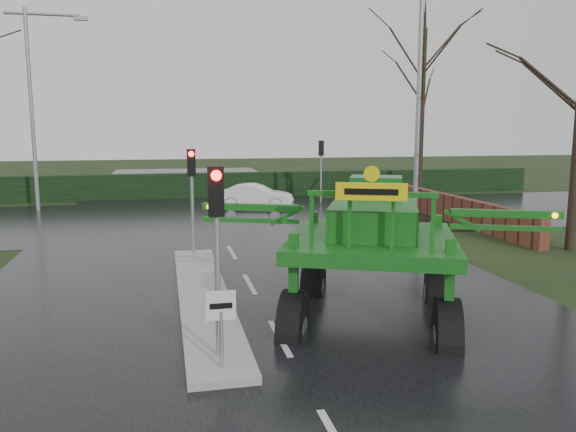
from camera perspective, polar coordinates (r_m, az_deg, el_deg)
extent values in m
plane|color=black|center=(11.47, -0.86, -12.36)|extent=(140.00, 140.00, 0.00)
cube|color=black|center=(21.00, -6.36, -2.61)|extent=(14.00, 80.00, 0.02)
cube|color=black|center=(26.89, -7.74, -0.13)|extent=(80.00, 12.00, 0.02)
cube|color=gray|center=(14.10, -8.59, -8.02)|extent=(1.20, 10.00, 0.16)
cube|color=black|center=(34.71, -8.87, 3.09)|extent=(44.00, 0.90, 1.50)
cube|color=#592D1E|center=(29.56, 12.97, 1.69)|extent=(0.40, 20.00, 1.20)
cylinder|color=gray|center=(9.67, -6.77, -12.42)|extent=(0.07, 0.07, 1.00)
cube|color=silver|center=(9.47, -6.84, -9.03)|extent=(0.50, 0.04, 0.50)
cube|color=black|center=(9.45, -6.83, -9.07)|extent=(0.38, 0.01, 0.10)
cylinder|color=gray|center=(9.81, -7.18, -5.37)|extent=(0.10, 0.10, 3.50)
cube|color=black|center=(9.58, -7.34, 2.49)|extent=(0.26, 0.22, 0.85)
sphere|color=#FF0C07|center=(9.42, -7.30, 4.10)|extent=(0.18, 0.18, 0.18)
cylinder|color=gray|center=(18.16, -9.69, 1.11)|extent=(0.10, 0.10, 3.50)
cube|color=black|center=(18.03, -9.80, 5.36)|extent=(0.26, 0.22, 0.85)
sphere|color=#FF0C07|center=(17.89, -9.80, 6.23)|extent=(0.18, 0.18, 0.18)
cylinder|color=gray|center=(31.77, 3.37, 4.47)|extent=(0.10, 0.10, 3.50)
cube|color=black|center=(31.70, 3.39, 6.90)|extent=(0.26, 0.22, 0.85)
sphere|color=#FF0C07|center=(31.82, 3.33, 7.41)|extent=(0.18, 0.18, 0.18)
cylinder|color=gray|center=(24.89, 13.09, 10.55)|extent=(0.20, 0.20, 10.00)
cylinder|color=gray|center=(31.15, -24.60, 9.59)|extent=(0.20, 0.20, 10.00)
cylinder|color=gray|center=(31.48, -23.67, 18.26)|extent=(3.52, 0.14, 0.14)
cube|color=gray|center=(31.20, -20.32, 18.31)|extent=(0.65, 0.30, 0.20)
cylinder|color=black|center=(34.95, 13.43, 9.97)|extent=(0.32, 0.32, 10.00)
cone|color=black|center=(35.56, 13.78, 19.35)|extent=(0.24, 0.24, 2.50)
cylinder|color=black|center=(13.40, -4.85, -5.42)|extent=(1.10, 1.76, 1.71)
cylinder|color=#595B56|center=(13.40, -4.85, -5.42)|extent=(0.70, 0.75, 0.60)
cube|color=#0E5117|center=(13.18, -4.91, -0.90)|extent=(0.25, 0.25, 1.97)
cylinder|color=black|center=(12.96, 8.51, -5.98)|extent=(1.10, 1.76, 1.71)
cylinder|color=#595B56|center=(12.96, 8.51, -5.98)|extent=(0.70, 0.75, 0.60)
cube|color=#0E5117|center=(12.73, 8.62, -1.31)|extent=(0.25, 0.25, 1.97)
cylinder|color=black|center=(10.57, -9.27, -9.41)|extent=(1.10, 1.76, 1.71)
cylinder|color=#595B56|center=(10.57, -9.27, -9.41)|extent=(0.70, 0.75, 0.60)
cube|color=#0E5117|center=(10.29, -9.42, -3.73)|extent=(0.25, 0.25, 1.97)
cylinder|color=black|center=(10.01, 7.91, -10.44)|extent=(1.10, 1.76, 1.71)
cylinder|color=#595B56|center=(10.01, 7.91, -10.44)|extent=(0.70, 0.75, 0.60)
cube|color=#0E5117|center=(9.71, 8.04, -4.46)|extent=(0.25, 0.25, 1.97)
cube|color=#0E5117|center=(11.27, 0.57, 0.35)|extent=(4.91, 5.19, 0.30)
cube|color=#0E5117|center=(11.38, 0.72, 2.83)|extent=(2.73, 3.10, 0.77)
cube|color=#13551D|center=(13.04, 1.99, 4.91)|extent=(1.58, 1.45, 1.11)
cube|color=#0E5117|center=(9.81, -0.78, 6.39)|extent=(2.41, 1.09, 0.10)
cube|color=#0E5117|center=(11.65, -13.17, 4.21)|extent=(2.11, 1.01, 0.15)
sphere|color=orange|center=(11.98, -17.49, 4.16)|extent=(0.12, 0.12, 0.12)
cube|color=#0E5117|center=(10.72, 14.90, 3.77)|extent=(2.11, 1.01, 0.15)
sphere|color=orange|center=(10.75, 19.95, 3.55)|extent=(0.12, 0.12, 0.12)
cube|color=yellow|center=(9.47, -1.19, 6.82)|extent=(1.28, 0.58, 0.34)
cube|color=black|center=(9.47, -1.19, 6.82)|extent=(0.95, 0.41, 0.12)
cylinder|color=yellow|center=(9.47, -1.19, 8.89)|extent=(0.30, 0.15, 0.31)
imported|color=white|center=(29.53, -3.31, 0.72)|extent=(4.17, 2.56, 1.30)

